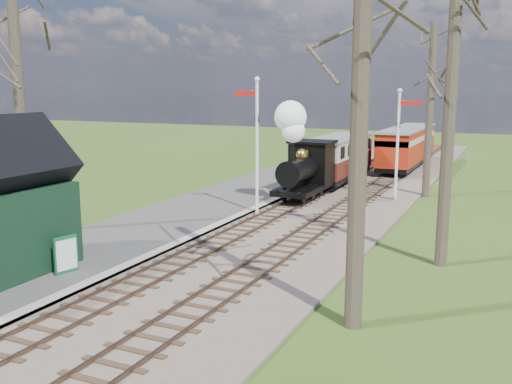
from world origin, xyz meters
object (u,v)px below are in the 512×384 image
semaphore_far (399,136)px  locomotive (303,158)px  red_carriage_a (399,150)px  sign_board (66,255)px  semaphore_near (256,136)px  red_carriage_b (414,143)px  person (53,245)px  bench (16,266)px  coach (338,157)px

semaphore_far → locomotive: size_ratio=1.15×
red_carriage_a → sign_board: 26.27m
semaphore_near → red_carriage_b: semaphore_near is taller
red_carriage_b → person: red_carriage_b is taller
semaphore_near → person: 10.63m
locomotive → semaphore_near: bearing=-100.6°
semaphore_far → red_carriage_b: semaphore_far is taller
bench → semaphore_near: bearing=76.7°
semaphore_far → bench: semaphore_far is taller
semaphore_far → red_carriage_b: 15.25m
locomotive → red_carriage_b: size_ratio=0.88×
semaphore_near → sign_board: size_ratio=5.40×
red_carriage_a → sign_board: red_carriage_a is taller
semaphore_far → person: semaphore_far is taller
semaphore_far → red_carriage_b: (-1.77, 15.05, -1.72)m
sign_board → person: size_ratio=0.80×
coach → person: (-3.06, -20.15, -0.73)m
red_carriage_b → bench: bearing=-100.6°
locomotive → sign_board: size_ratio=4.30×
sign_board → locomotive: bearing=80.7°
semaphore_near → red_carriage_a: 16.04m
semaphore_near → bench: (-2.64, -11.18, -3.08)m
semaphore_far → red_carriage_a: 9.86m
locomotive → coach: bearing=89.9°
locomotive → semaphore_far: bearing=23.8°
red_carriage_b → sign_board: red_carriage_b is taller
coach → bench: (-3.41, -21.32, -1.11)m
locomotive → red_carriage_b: locomotive is taller
locomotive → bench: (-3.39, -15.25, -1.73)m
semaphore_far → coach: 6.25m
semaphore_near → locomotive: (0.76, 4.06, -1.36)m
red_carriage_a → person: 26.20m
coach → red_carriage_b: (2.60, 10.92, -0.03)m
red_carriage_a → bench: red_carriage_a is taller
locomotive → sign_board: bearing=-99.3°
sign_board → bench: bearing=-137.7°
red_carriage_b → person: bearing=-100.3°
semaphore_far → red_carriage_a: (-1.77, 9.55, -1.72)m
red_carriage_b → bench: red_carriage_b is taller
person → red_carriage_a: bearing=-13.7°
bench → person: person is taller
sign_board → person: 0.75m
locomotive → coach: 6.10m
red_carriage_b → bench: (-6.01, -32.23, -1.09)m
locomotive → bench: size_ratio=3.79×
semaphore_far → red_carriage_b: bearing=96.7°
coach → semaphore_near: bearing=-94.3°
locomotive → coach: (0.01, 6.07, -0.61)m
sign_board → bench: sign_board is taller
red_carriage_a → coach: bearing=-115.6°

